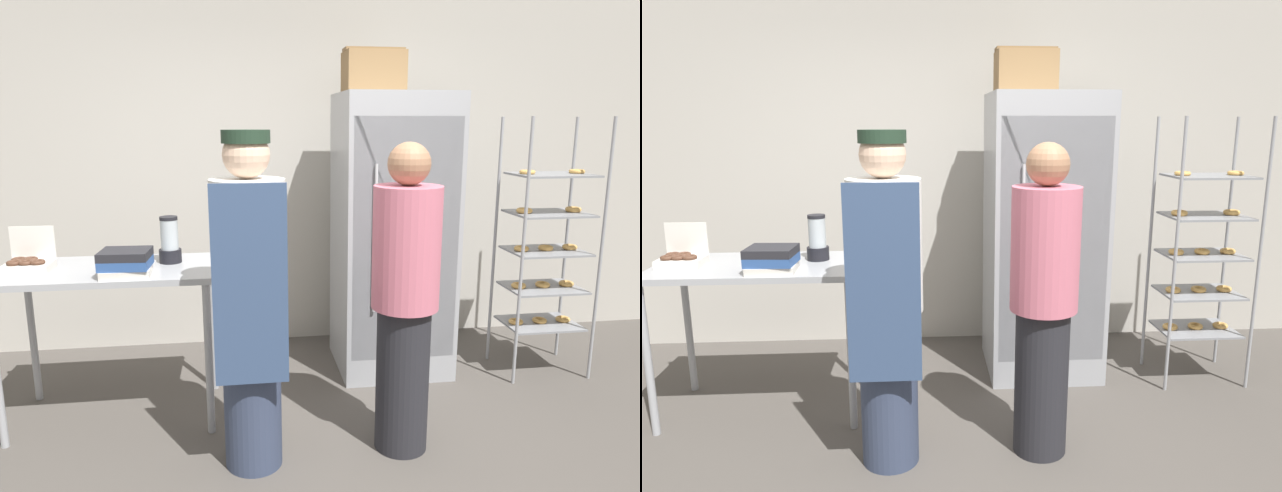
% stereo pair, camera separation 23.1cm
% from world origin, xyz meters
% --- Properties ---
extents(back_wall, '(6.40, 0.12, 2.95)m').
position_xyz_m(back_wall, '(0.00, 2.27, 1.48)').
color(back_wall, '#B7B2A8').
rests_on(back_wall, ground_plane).
extents(refrigerator, '(0.77, 0.75, 1.96)m').
position_xyz_m(refrigerator, '(0.65, 1.58, 0.98)').
color(refrigerator, '#9EA0A5').
rests_on(refrigerator, ground_plane).
extents(baking_rack, '(0.58, 0.44, 1.80)m').
position_xyz_m(baking_rack, '(1.70, 1.35, 0.88)').
color(baking_rack, '#93969B').
rests_on(baking_rack, ground_plane).
extents(prep_counter, '(1.21, 0.65, 0.93)m').
position_xyz_m(prep_counter, '(-1.17, 1.07, 0.82)').
color(prep_counter, '#9EA0A5').
rests_on(prep_counter, ground_plane).
extents(donut_box, '(0.25, 0.20, 0.24)m').
position_xyz_m(donut_box, '(-1.61, 1.06, 0.98)').
color(donut_box, silver).
rests_on(donut_box, prep_counter).
extents(blender_pitcher, '(0.13, 0.13, 0.28)m').
position_xyz_m(blender_pitcher, '(-0.83, 1.16, 1.06)').
color(blender_pitcher, black).
rests_on(blender_pitcher, prep_counter).
extents(binder_stack, '(0.27, 0.24, 0.14)m').
position_xyz_m(binder_stack, '(-1.04, 0.88, 1.00)').
color(binder_stack, silver).
rests_on(binder_stack, prep_counter).
extents(cardboard_storage_box, '(0.40, 0.30, 0.29)m').
position_xyz_m(cardboard_storage_box, '(0.51, 1.66, 2.10)').
color(cardboard_storage_box, '#937047').
rests_on(cardboard_storage_box, refrigerator).
extents(person_baker, '(0.37, 0.38, 1.73)m').
position_xyz_m(person_baker, '(-0.37, 0.44, 0.90)').
color(person_baker, '#333D56').
rests_on(person_baker, ground_plane).
extents(person_customer, '(0.35, 0.35, 1.67)m').
position_xyz_m(person_customer, '(0.43, 0.49, 0.85)').
color(person_customer, '#232328').
rests_on(person_customer, ground_plane).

